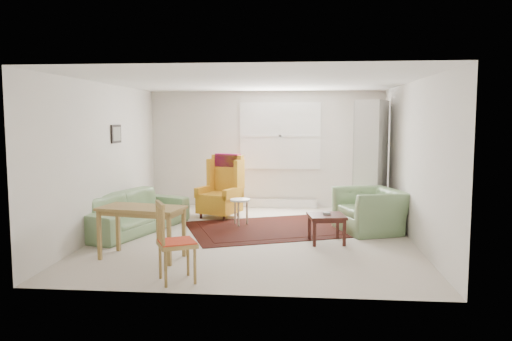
# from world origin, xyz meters

# --- Properties ---
(room) EXTENTS (5.04, 5.54, 2.51)m
(room) POSITION_xyz_m (0.02, 0.21, 1.26)
(room) COLOR beige
(room) RESTS_ON ground
(rug) EXTENTS (3.59, 2.96, 0.03)m
(rug) POSITION_xyz_m (0.39, 0.61, 0.02)
(rug) COLOR black
(rug) RESTS_ON ground
(sofa) EXTENTS (1.54, 2.42, 0.91)m
(sofa) POSITION_xyz_m (-2.10, 0.20, 0.45)
(sofa) COLOR #729463
(sofa) RESTS_ON ground
(armchair) EXTENTS (1.30, 1.38, 0.87)m
(armchair) POSITION_xyz_m (1.94, 0.51, 0.43)
(armchair) COLOR #729463
(armchair) RESTS_ON ground
(wingback_chair) EXTENTS (0.94, 0.96, 1.23)m
(wingback_chair) POSITION_xyz_m (-0.82, 1.48, 0.61)
(wingback_chair) COLOR gold
(wingback_chair) RESTS_ON ground
(coffee_table) EXTENTS (0.62, 0.62, 0.44)m
(coffee_table) POSITION_xyz_m (1.15, -0.33, 0.22)
(coffee_table) COLOR #3C1712
(coffee_table) RESTS_ON ground
(stool) EXTENTS (0.48, 0.48, 0.48)m
(stool) POSITION_xyz_m (-0.33, 0.79, 0.24)
(stool) COLOR white
(stool) RESTS_ON ground
(cabinet) EXTENTS (0.77, 1.02, 2.26)m
(cabinet) POSITION_xyz_m (2.10, 1.74, 1.13)
(cabinet) COLOR white
(cabinet) RESTS_ON ground
(desk) EXTENTS (1.22, 0.76, 0.72)m
(desk) POSITION_xyz_m (-1.42, -1.42, 0.36)
(desk) COLOR olive
(desk) RESTS_ON ground
(desk_chair) EXTENTS (0.56, 0.56, 0.96)m
(desk_chair) POSITION_xyz_m (-0.69, -2.35, 0.48)
(desk_chair) COLOR olive
(desk_chair) RESTS_ON ground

